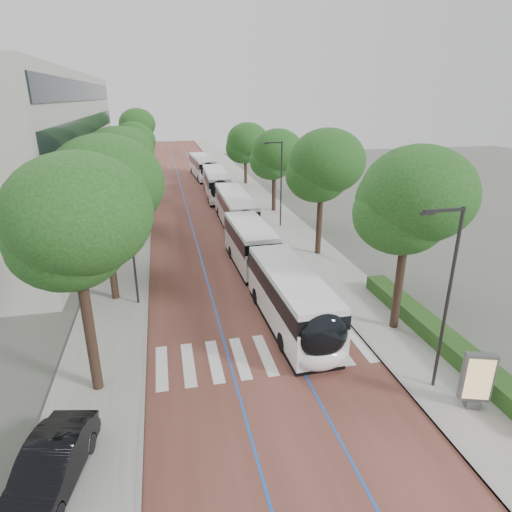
# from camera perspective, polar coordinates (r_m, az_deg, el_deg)

# --- Properties ---
(ground) EXTENTS (160.00, 160.00, 0.00)m
(ground) POSITION_cam_1_polar(r_m,az_deg,el_deg) (20.81, 1.33, -14.59)
(ground) COLOR #51544C
(ground) RESTS_ON ground
(road) EXTENTS (11.00, 140.00, 0.02)m
(road) POSITION_cam_1_polar(r_m,az_deg,el_deg) (57.90, -8.18, 8.44)
(road) COLOR #582F27
(road) RESTS_ON ground
(sidewalk_left) EXTENTS (4.00, 140.00, 0.12)m
(sidewalk_left) POSITION_cam_1_polar(r_m,az_deg,el_deg) (57.85, -15.67, 7.92)
(sidewalk_left) COLOR gray
(sidewalk_left) RESTS_ON ground
(sidewalk_right) EXTENTS (4.00, 140.00, 0.12)m
(sidewalk_right) POSITION_cam_1_polar(r_m,az_deg,el_deg) (58.90, -0.82, 8.90)
(sidewalk_right) COLOR gray
(sidewalk_right) RESTS_ON ground
(kerb_left) EXTENTS (0.20, 140.00, 0.14)m
(kerb_left) POSITION_cam_1_polar(r_m,az_deg,el_deg) (57.77, -13.78, 8.08)
(kerb_left) COLOR gray
(kerb_left) RESTS_ON ground
(kerb_right) EXTENTS (0.20, 140.00, 0.14)m
(kerb_right) POSITION_cam_1_polar(r_m,az_deg,el_deg) (58.56, -2.66, 8.81)
(kerb_right) COLOR gray
(kerb_right) RESTS_ON ground
(zebra_crossing) EXTENTS (10.55, 3.60, 0.01)m
(zebra_crossing) POSITION_cam_1_polar(r_m,az_deg,el_deg) (21.63, 1.21, -12.98)
(zebra_crossing) COLOR silver
(zebra_crossing) RESTS_ON ground
(lane_line_left) EXTENTS (0.12, 126.00, 0.01)m
(lane_line_left) POSITION_cam_1_polar(r_m,az_deg,el_deg) (57.81, -9.78, 8.34)
(lane_line_left) COLOR #224EAB
(lane_line_left) RESTS_ON road
(lane_line_right) EXTENTS (0.12, 126.00, 0.01)m
(lane_line_right) POSITION_cam_1_polar(r_m,az_deg,el_deg) (58.04, -6.59, 8.55)
(lane_line_right) COLOR #224EAB
(lane_line_right) RESTS_ON road
(hedge) EXTENTS (1.20, 14.00, 0.80)m
(hedge) POSITION_cam_1_polar(r_m,az_deg,el_deg) (24.05, 23.24, -9.73)
(hedge) COLOR #1C3E15
(hedge) RESTS_ON sidewalk_right
(streetlight_near) EXTENTS (1.82, 0.20, 8.00)m
(streetlight_near) POSITION_cam_1_polar(r_m,az_deg,el_deg) (18.68, 23.99, -3.86)
(streetlight_near) COLOR #28282A
(streetlight_near) RESTS_ON sidewalk_right
(streetlight_far) EXTENTS (1.82, 0.20, 8.00)m
(streetlight_far) POSITION_cam_1_polar(r_m,az_deg,el_deg) (40.61, 3.14, 10.39)
(streetlight_far) COLOR #28282A
(streetlight_far) RESTS_ON sidewalk_right
(lamp_post_left) EXTENTS (0.14, 0.14, 8.00)m
(lamp_post_left) POSITION_cam_1_polar(r_m,az_deg,el_deg) (25.81, -16.24, 2.00)
(lamp_post_left) COLOR #28282A
(lamp_post_left) RESTS_ON sidewalk_left
(trees_left) EXTENTS (6.50, 60.47, 9.68)m
(trees_left) POSITION_cam_1_polar(r_m,az_deg,el_deg) (40.55, -17.54, 12.35)
(trees_left) COLOR black
(trees_left) RESTS_ON ground
(trees_right) EXTENTS (5.82, 47.70, 9.30)m
(trees_right) POSITION_cam_1_polar(r_m,az_deg,el_deg) (41.14, 4.48, 12.54)
(trees_right) COLOR black
(trees_right) RESTS_ON ground
(lead_bus) EXTENTS (3.05, 18.46, 3.20)m
(lead_bus) POSITION_cam_1_polar(r_m,az_deg,el_deg) (26.69, 2.04, -2.26)
(lead_bus) COLOR black
(lead_bus) RESTS_ON ground
(bus_queued_0) EXTENTS (2.70, 12.43, 3.20)m
(bus_queued_0) POSITION_cam_1_polar(r_m,az_deg,el_deg) (41.19, -2.73, 5.99)
(bus_queued_0) COLOR white
(bus_queued_0) RESTS_ON ground
(bus_queued_1) EXTENTS (2.99, 12.48, 3.20)m
(bus_queued_1) POSITION_cam_1_polar(r_m,az_deg,el_deg) (54.30, -5.34, 9.49)
(bus_queued_1) COLOR white
(bus_queued_1) RESTS_ON ground
(bus_queued_2) EXTENTS (3.14, 12.51, 3.20)m
(bus_queued_2) POSITION_cam_1_polar(r_m,az_deg,el_deg) (67.90, -7.13, 11.65)
(bus_queued_2) COLOR white
(bus_queued_2) RESTS_ON ground
(ad_panel) EXTENTS (1.24, 0.69, 2.49)m
(ad_panel) POSITION_cam_1_polar(r_m,az_deg,el_deg) (19.71, 27.37, -14.44)
(ad_panel) COLOR #59595B
(ad_panel) RESTS_ON sidewalk_right
(parked_car) EXTENTS (2.55, 4.93, 1.55)m
(parked_car) POSITION_cam_1_polar(r_m,az_deg,el_deg) (16.53, -25.77, -24.07)
(parked_car) COLOR black
(parked_car) RESTS_ON sidewalk_left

